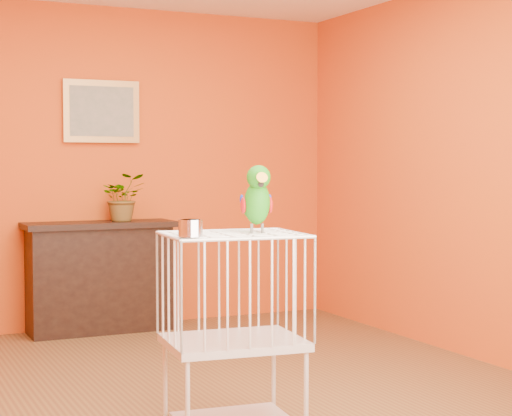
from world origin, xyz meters
TOP-DOWN VIEW (x-y plane):
  - ground at (0.00, 0.00)m, footprint 4.50×4.50m
  - room_shell at (0.00, 0.00)m, footprint 4.50×4.50m
  - console_cabinet at (-0.08, 2.04)m, footprint 1.18×0.42m
  - potted_plant at (0.12, 1.99)m, footprint 0.37×0.41m
  - framed_picture at (0.00, 2.22)m, footprint 0.62×0.04m
  - birdcage at (-0.15, -0.79)m, footprint 0.69×0.56m
  - feed_cup at (-0.43, -0.93)m, footprint 0.11×0.11m
  - parrot at (-0.03, -0.80)m, footprint 0.17×0.30m

SIDE VIEW (x-z plane):
  - ground at x=0.00m, z-range 0.00..0.00m
  - console_cabinet at x=-0.08m, z-range 0.00..0.87m
  - birdcage at x=-0.15m, z-range 0.02..1.01m
  - potted_plant at x=0.12m, z-range 0.87..1.17m
  - feed_cup at x=-0.43m, z-range 1.00..1.08m
  - parrot at x=-0.03m, z-range 1.00..1.33m
  - room_shell at x=0.00m, z-range -0.67..3.83m
  - framed_picture at x=0.00m, z-range 1.50..2.00m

